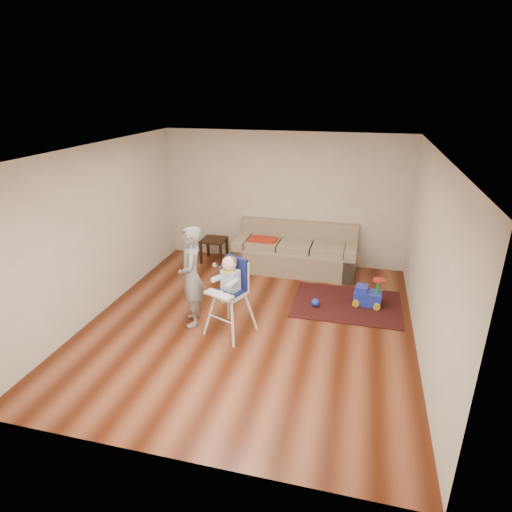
% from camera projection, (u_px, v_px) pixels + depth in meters
% --- Properties ---
extents(ground, '(5.50, 5.50, 0.00)m').
position_uv_depth(ground, '(250.00, 323.00, 6.79)').
color(ground, '#4B1C0B').
rests_on(ground, ground).
extents(room_envelope, '(5.04, 5.52, 2.72)m').
position_uv_depth(room_envelope, '(258.00, 200.00, 6.56)').
color(room_envelope, beige).
rests_on(room_envelope, ground).
extents(sofa, '(2.42, 1.01, 0.93)m').
position_uv_depth(sofa, '(295.00, 248.00, 8.61)').
color(sofa, tan).
rests_on(sofa, ground).
extents(side_table, '(0.50, 0.50, 0.50)m').
position_uv_depth(side_table, '(214.00, 250.00, 9.13)').
color(side_table, black).
rests_on(side_table, ground).
extents(area_rug, '(1.83, 1.38, 0.01)m').
position_uv_depth(area_rug, '(347.00, 304.00, 7.38)').
color(area_rug, black).
rests_on(area_rug, ground).
extents(ride_on_toy, '(0.48, 0.37, 0.50)m').
position_uv_depth(ride_on_toy, '(368.00, 291.00, 7.27)').
color(ride_on_toy, blue).
rests_on(ride_on_toy, area_rug).
extents(toy_ball, '(0.14, 0.14, 0.14)m').
position_uv_depth(toy_ball, '(315.00, 303.00, 7.26)').
color(toy_ball, blue).
rests_on(toy_ball, area_rug).
extents(high_chair, '(0.76, 0.76, 1.26)m').
position_uv_depth(high_chair, '(230.00, 297.00, 6.32)').
color(high_chair, white).
rests_on(high_chair, ground).
extents(adult, '(0.57, 0.68, 1.59)m').
position_uv_depth(adult, '(191.00, 277.00, 6.53)').
color(adult, gray).
rests_on(adult, ground).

